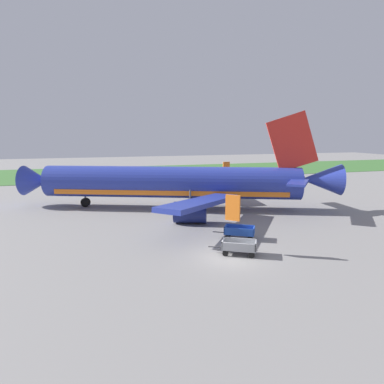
% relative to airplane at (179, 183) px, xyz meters
% --- Properties ---
extents(ground_plane, '(220.00, 220.00, 0.00)m').
position_rel_airplane_xyz_m(ground_plane, '(-0.69, -16.79, -3.05)').
color(ground_plane, gray).
extents(grass_strip, '(220.00, 28.00, 0.06)m').
position_rel_airplane_xyz_m(grass_strip, '(-0.69, 39.72, -3.02)').
color(grass_strip, '#3D7033').
rests_on(grass_strip, ground).
extents(airplane, '(36.16, 29.49, 11.34)m').
position_rel_airplane_xyz_m(airplane, '(0.00, 0.00, 0.00)').
color(airplane, '#28389E').
rests_on(airplane, ground).
extents(baggage_cart_nearest, '(3.46, 2.45, 1.07)m').
position_rel_airplane_xyz_m(baggage_cart_nearest, '(0.14, -16.47, -2.45)').
color(baggage_cart_nearest, gray).
rests_on(baggage_cart_nearest, ground).
extents(baggage_cart_second_in_row, '(3.42, 2.49, 1.07)m').
position_rel_airplane_xyz_m(baggage_cart_second_in_row, '(1.80, -12.94, -2.45)').
color(baggage_cart_second_in_row, '#234CB2').
rests_on(baggage_cart_second_in_row, ground).
extents(traffic_cone_near_plane, '(0.48, 0.48, 0.63)m').
position_rel_airplane_xyz_m(traffic_cone_near_plane, '(2.71, -11.70, -2.74)').
color(traffic_cone_near_plane, orange).
rests_on(traffic_cone_near_plane, ground).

